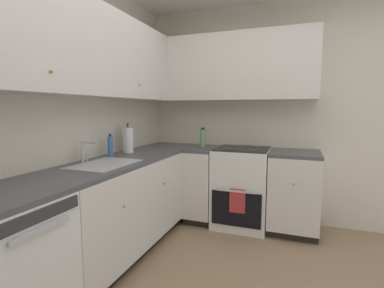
{
  "coord_description": "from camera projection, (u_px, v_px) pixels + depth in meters",
  "views": [
    {
      "loc": [
        -1.71,
        -0.23,
        1.38
      ],
      "look_at": [
        0.96,
        0.76,
        1.03
      ],
      "focal_mm": 26.57,
      "sensor_mm": 36.0,
      "label": 1
    }
  ],
  "objects": [
    {
      "name": "wall_right",
      "position": [
        277.0,
        115.0,
        3.44
      ],
      "size": [
        0.05,
        3.32,
        2.62
      ],
      "primitive_type": "cube",
      "color": "beige",
      "rests_on": "ground_plane"
    },
    {
      "name": "paper_towel_roll",
      "position": [
        128.0,
        140.0,
        3.05
      ],
      "size": [
        0.11,
        0.11,
        0.33
      ],
      "color": "white",
      "rests_on": "countertop_back"
    },
    {
      "name": "oven_range",
      "position": [
        242.0,
        186.0,
        3.38
      ],
      "size": [
        0.68,
        0.62,
        1.06
      ],
      "color": "white",
      "rests_on": "ground_plane"
    },
    {
      "name": "wall_back",
      "position": [
        46.0,
        118.0,
        2.24
      ],
      "size": [
        3.82,
        0.05,
        2.62
      ],
      "primitive_type": "cube",
      "color": "beige",
      "rests_on": "ground_plane"
    },
    {
      "name": "countertop_right",
      "position": [
        257.0,
        152.0,
        3.25
      ],
      "size": [
        0.6,
        1.5,
        0.03
      ],
      "color": "#4C4C51",
      "rests_on": "lower_cabinets_right"
    },
    {
      "name": "faucet",
      "position": [
        85.0,
        150.0,
        2.46
      ],
      "size": [
        0.07,
        0.16,
        0.19
      ],
      "color": "silver",
      "rests_on": "countertop_back"
    },
    {
      "name": "oil_bottle",
      "position": [
        203.0,
        138.0,
        3.46
      ],
      "size": [
        0.07,
        0.07,
        0.24
      ],
      "color": "#729E66",
      "rests_on": "countertop_right"
    },
    {
      "name": "upper_cabinets_back",
      "position": [
        87.0,
        50.0,
        2.38
      ],
      "size": [
        2.51,
        0.34,
        0.77
      ],
      "color": "silver"
    },
    {
      "name": "soap_bottle",
      "position": [
        110.0,
        146.0,
        2.8
      ],
      "size": [
        0.05,
        0.05,
        0.23
      ],
      "color": "#3F72BF",
      "rests_on": "countertop_back"
    },
    {
      "name": "dishwasher",
      "position": [
        3.0,
        275.0,
        1.62
      ],
      "size": [
        0.6,
        0.63,
        0.88
      ],
      "color": "white",
      "rests_on": "ground_plane"
    },
    {
      "name": "sink",
      "position": [
        105.0,
        169.0,
        2.4
      ],
      "size": [
        0.57,
        0.4,
        0.1
      ],
      "color": "#B7B7BC",
      "rests_on": "countertop_back"
    },
    {
      "name": "countertop_back",
      "position": [
        116.0,
        162.0,
        2.6
      ],
      "size": [
        2.83,
        0.6,
        0.03
      ],
      "primitive_type": "cube",
      "color": "#4C4C51",
      "rests_on": "lower_cabinets_back"
    },
    {
      "name": "lower_cabinets_right",
      "position": [
        256.0,
        190.0,
        3.31
      ],
      "size": [
        0.62,
        1.5,
        0.88
      ],
      "color": "silver",
      "rests_on": "ground_plane"
    },
    {
      "name": "upper_cabinets_right",
      "position": [
        227.0,
        68.0,
        3.4
      ],
      "size": [
        0.32,
        2.05,
        0.77
      ],
      "color": "silver"
    },
    {
      "name": "lower_cabinets_back",
      "position": [
        118.0,
        210.0,
        2.66
      ],
      "size": [
        1.62,
        0.62,
        0.88
      ],
      "color": "silver",
      "rests_on": "ground_plane"
    }
  ]
}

